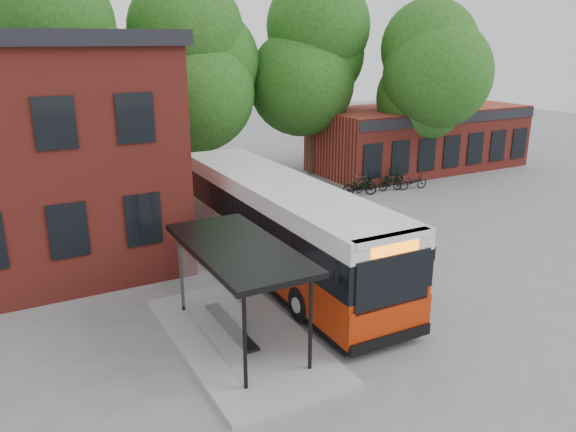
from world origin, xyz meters
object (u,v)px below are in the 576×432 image
city_bus (279,227)px  bicycle_3 (391,183)px  bicycle_5 (393,177)px  bicycle_6 (413,181)px  bus_shelter (239,293)px  bicycle_0 (360,186)px  bicycle_1 (360,182)px  bicycle_2 (366,184)px

city_bus → bicycle_3: city_bus is taller
bicycle_5 → bicycle_6: bicycle_5 is taller
bus_shelter → bicycle_0: bearing=42.7°
bicycle_0 → bicycle_1: size_ratio=1.13×
bicycle_0 → bicycle_2: size_ratio=1.16×
bus_shelter → bicycle_2: 17.32m
bicycle_0 → bicycle_5: bearing=-54.2°
bicycle_3 → bicycle_6: 1.36m
bicycle_1 → bicycle_2: bearing=-122.5°
bicycle_2 → bicycle_6: bearing=-121.1°
bicycle_1 → bicycle_6: 3.11m
city_bus → bicycle_2: (9.48, 7.60, -1.26)m
city_bus → bicycle_3: size_ratio=9.06×
bus_shelter → bicycle_6: bearing=34.7°
bicycle_6 → bicycle_5: bearing=32.0°
bus_shelter → bicycle_6: bus_shelter is taller
bicycle_6 → bus_shelter: bearing=132.7°
bicycle_0 → bicycle_2: bearing=-38.0°
bicycle_2 → bicycle_0: bearing=107.8°
bus_shelter → bicycle_5: bus_shelter is taller
bus_shelter → bicycle_0: size_ratio=3.70×
city_bus → bicycle_5: size_ratio=7.68×
city_bus → bicycle_2: size_ratio=8.17×
bicycle_5 → bicycle_6: 1.27m
bicycle_1 → bicycle_6: bicycle_1 is taller
bicycle_3 → bicycle_0: bearing=98.9°
bus_shelter → city_bus: size_ratio=0.53×
city_bus → bicycle_6: 13.91m
bicycle_3 → bicycle_5: 1.14m
bicycle_0 → bus_shelter: bearing=154.0°
bicycle_1 → bicycle_6: size_ratio=0.94×
city_bus → bicycle_0: size_ratio=7.03×
bicycle_2 → bicycle_5: bicycle_5 is taller
city_bus → bicycle_0: 11.33m
bus_shelter → bicycle_3: bus_shelter is taller
city_bus → bicycle_0: (8.71, 7.14, -1.19)m
bicycle_1 → bicycle_6: bearing=-98.1°
bicycle_2 → bicycle_3: (1.32, -0.52, 0.01)m
bus_shelter → bicycle_3: size_ratio=4.76×
bicycle_0 → bicycle_5: (2.88, 0.75, 0.02)m
bicycle_3 → bicycle_5: size_ratio=0.85×
city_bus → bicycle_6: (12.11, 6.73, -1.23)m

